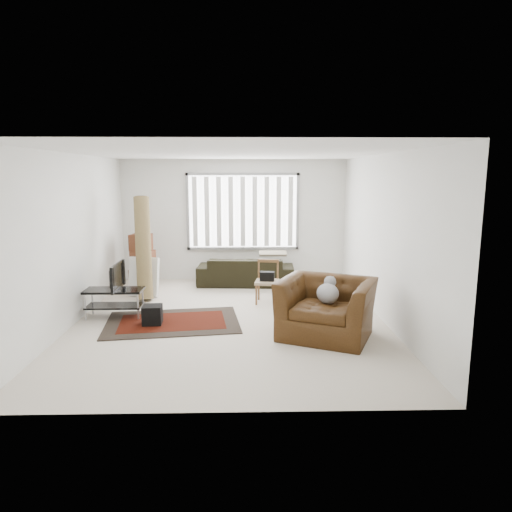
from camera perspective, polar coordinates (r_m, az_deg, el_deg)
The scene contains 11 objects.
room at distance 7.79m, azimuth -2.96°, elevation 5.66°, with size 6.00×6.02×2.71m.
persian_rug at distance 7.59m, azimuth -10.38°, elevation -8.13°, with size 2.28×1.67×0.02m.
tv_stand at distance 8.03m, azimuth -17.29°, elevation -4.91°, with size 0.96×0.43×0.48m.
tv at distance 7.95m, azimuth -17.43°, elevation -2.43°, with size 0.78×0.10×0.45m, color black.
subwoofer at distance 7.51m, azimuth -12.82°, elevation -7.16°, with size 0.30×0.30×0.30m, color black.
moving_boxes at distance 9.83m, azimuth -13.99°, elevation -0.91°, with size 0.54×0.51×1.15m.
white_flatpack at distance 9.23m, azimuth -13.85°, elevation -2.53°, with size 0.61×0.09×0.77m, color silver.
rolled_rug at distance 8.98m, azimuth -13.90°, elevation 1.01°, with size 0.29×0.29×1.96m, color olive.
sofa at distance 9.91m, azimuth -1.29°, elevation -1.33°, with size 2.07×0.89×0.80m, color black.
side_chair at distance 8.50m, azimuth 1.41°, elevation -2.95°, with size 0.49×0.49×0.80m.
armchair at distance 6.83m, azimuth 8.80°, elevation -5.92°, with size 1.67×1.59×0.98m.
Camera 1 is at (0.25, -7.26, 2.37)m, focal length 32.00 mm.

